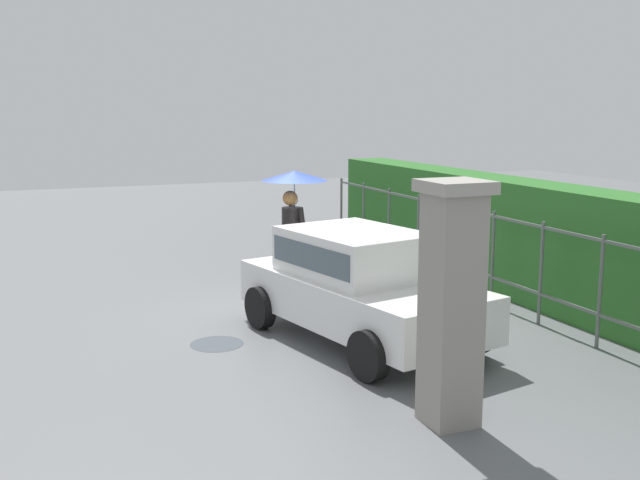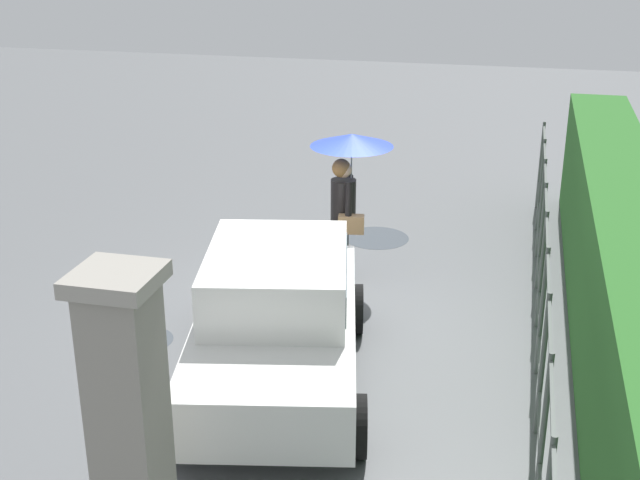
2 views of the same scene
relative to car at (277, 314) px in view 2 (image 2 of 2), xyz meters
The scene contains 8 objects.
ground_plane 1.57m from the car, behind, with size 40.00×40.00×0.00m, color slate.
car is the anchor object (origin of this frame).
pedestrian 2.98m from the car, behind, with size 1.10×1.10×2.04m.
gate_pillar 2.84m from the car, ahead, with size 0.60×0.60×2.42m.
fence_section 2.84m from the car, 106.67° to the left, with size 11.75×0.05×1.50m.
hedge_row 3.66m from the car, 102.86° to the left, with size 12.70×0.90×1.90m, color #2D6B28.
puddle_near 2.06m from the car, 105.90° to the right, with size 0.71×0.71×0.00m, color #4C545B.
puddle_far 4.61m from the car, behind, with size 1.01×1.01×0.00m, color #4C545B.
Camera 2 is at (9.04, 2.41, 4.73)m, focal length 47.49 mm.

